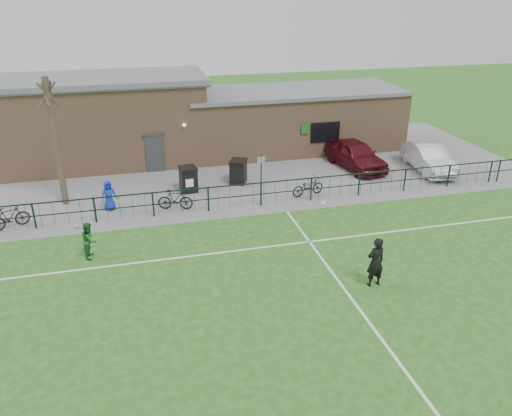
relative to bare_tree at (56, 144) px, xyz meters
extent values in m
plane|color=#215619|center=(8.00, -10.50, -3.00)|extent=(90.00, 90.00, 0.00)
cube|color=slate|center=(8.00, 3.00, -2.99)|extent=(34.00, 13.00, 0.02)
cube|color=white|center=(8.00, -2.70, -3.00)|extent=(28.00, 0.10, 0.01)
cube|color=white|center=(8.00, -6.50, -3.00)|extent=(28.00, 0.10, 0.01)
cube|color=white|center=(10.00, -10.50, -3.00)|extent=(0.10, 16.00, 0.01)
cube|color=black|center=(8.00, -2.50, -2.40)|extent=(28.00, 0.10, 1.20)
cylinder|color=#433328|center=(0.00, 0.00, 0.00)|extent=(0.30, 0.30, 6.00)
cube|color=black|center=(5.92, 0.17, -2.39)|extent=(0.87, 0.96, 1.18)
cube|color=black|center=(8.60, 0.67, -2.39)|extent=(1.07, 1.12, 1.17)
cylinder|color=black|center=(9.40, -0.98, -1.98)|extent=(0.06, 0.06, 2.00)
imported|color=#4E0D19|center=(15.57, 1.36, -2.20)|extent=(2.48, 4.79, 1.56)
imported|color=#B2B5BA|center=(19.30, -0.09, -2.25)|extent=(2.10, 4.62, 1.47)
imported|color=black|center=(-2.04, -2.19, -2.49)|extent=(1.69, 1.11, 0.99)
imported|color=black|center=(5.03, -1.95, -2.49)|extent=(1.69, 0.89, 0.98)
imported|color=black|center=(11.58, -1.84, -2.53)|extent=(1.80, 0.94, 0.90)
imported|color=#142DBF|center=(2.07, -1.26, -2.26)|extent=(0.81, 0.66, 1.43)
imported|color=black|center=(11.08, -10.07, -2.08)|extent=(0.72, 0.52, 1.84)
sphere|color=white|center=(10.42, -6.70, -1.26)|extent=(0.22, 0.22, 0.22)
imported|color=#1A5D27|center=(1.43, -5.58, -2.28)|extent=(0.63, 0.76, 1.44)
sphere|color=silver|center=(0.69, -2.86, -2.89)|extent=(0.21, 0.21, 0.21)
cube|color=#A37A5B|center=(8.00, 6.00, -1.25)|extent=(24.00, 5.00, 3.50)
cube|color=#A37A5B|center=(1.76, 6.00, 1.10)|extent=(11.52, 5.00, 1.20)
cube|color=#585B5F|center=(1.76, 6.00, 1.82)|extent=(12.02, 5.40, 0.28)
cube|color=#585B5F|center=(13.28, 6.00, 0.60)|extent=(13.44, 5.30, 0.22)
cube|color=#383A3D|center=(4.50, 3.47, -1.95)|extent=(1.00, 0.08, 2.10)
cube|color=black|center=(14.50, 3.47, -1.40)|extent=(1.80, 0.08, 1.20)
cube|color=#19661E|center=(13.20, 3.42, -1.10)|extent=(0.45, 0.04, 0.55)
camera|label=1|loc=(3.47, -23.43, 6.63)|focal=35.00mm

